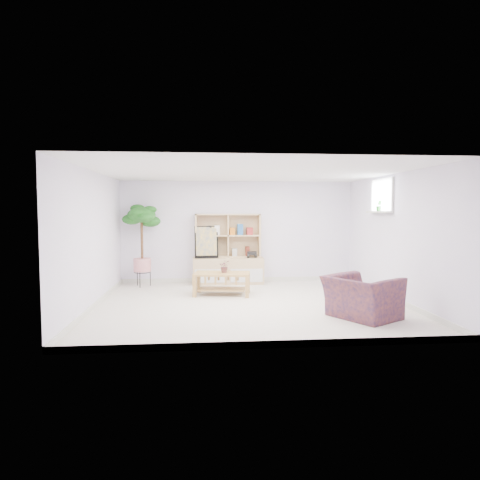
{
  "coord_description": "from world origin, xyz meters",
  "views": [
    {
      "loc": [
        -0.85,
        -7.66,
        1.72
      ],
      "look_at": [
        -0.13,
        0.42,
        1.15
      ],
      "focal_mm": 32.0,
      "sensor_mm": 36.0,
      "label": 1
    }
  ],
  "objects": [
    {
      "name": "walls",
      "position": [
        0.0,
        0.0,
        1.2
      ],
      "size": [
        5.51,
        5.01,
        2.4
      ],
      "color": "white",
      "rests_on": "floor"
    },
    {
      "name": "storage_unit",
      "position": [
        -0.25,
        2.24,
        0.82
      ],
      "size": [
        1.63,
        0.55,
        1.63
      ],
      "primitive_type": null,
      "color": "tan",
      "rests_on": "floor"
    },
    {
      "name": "toy_truck",
      "position": [
        0.3,
        2.18,
        0.7
      ],
      "size": [
        0.33,
        0.24,
        0.17
      ],
      "primitive_type": null,
      "rotation": [
        0.0,
        0.0,
        -0.08
      ],
      "color": "black",
      "rests_on": "storage_unit"
    },
    {
      "name": "ceiling",
      "position": [
        0.0,
        0.0,
        2.4
      ],
      "size": [
        5.5,
        5.0,
        0.01
      ],
      "primitive_type": "cube",
      "color": "white",
      "rests_on": "walls"
    },
    {
      "name": "coffee_table",
      "position": [
        -0.46,
        0.91,
        0.23
      ],
      "size": [
        1.19,
        0.76,
        0.45
      ],
      "primitive_type": null,
      "rotation": [
        0.0,
        0.0,
        -0.15
      ],
      "color": "#B58238",
      "rests_on": "floor"
    },
    {
      "name": "window",
      "position": [
        2.73,
        0.6,
        2.0
      ],
      "size": [
        0.1,
        0.98,
        0.68
      ],
      "primitive_type": null,
      "color": "silver",
      "rests_on": "walls"
    },
    {
      "name": "baseboard",
      "position": [
        0.0,
        0.0,
        0.05
      ],
      "size": [
        5.5,
        5.0,
        0.1
      ],
      "primitive_type": null,
      "color": "silver",
      "rests_on": "floor"
    },
    {
      "name": "floor_tree",
      "position": [
        -2.2,
        2.05,
        0.93
      ],
      "size": [
        0.87,
        0.87,
        1.85
      ],
      "primitive_type": null,
      "rotation": [
        0.0,
        0.0,
        0.33
      ],
      "color": "#114A16",
      "rests_on": "floor"
    },
    {
      "name": "window_sill",
      "position": [
        2.67,
        0.6,
        1.68
      ],
      "size": [
        0.14,
        1.0,
        0.04
      ],
      "primitive_type": "cube",
      "color": "silver",
      "rests_on": "walls"
    },
    {
      "name": "table_plant",
      "position": [
        -0.4,
        0.94,
        0.58
      ],
      "size": [
        0.23,
        0.2,
        0.25
      ],
      "primitive_type": "imported",
      "rotation": [
        0.0,
        0.0,
        -0.03
      ],
      "color": "#1A6B1A",
      "rests_on": "coffee_table"
    },
    {
      "name": "sill_plant",
      "position": [
        2.67,
        0.62,
        1.81
      ],
      "size": [
        0.14,
        0.13,
        0.21
      ],
      "primitive_type": "imported",
      "rotation": [
        0.0,
        0.0,
        -0.3
      ],
      "color": "#114A16",
      "rests_on": "window_sill"
    },
    {
      "name": "floor",
      "position": [
        0.0,
        0.0,
        0.0
      ],
      "size": [
        5.5,
        5.0,
        0.01
      ],
      "primitive_type": "cube",
      "color": "silver",
      "rests_on": "ground"
    },
    {
      "name": "armchair",
      "position": [
        1.68,
        -1.14,
        0.38
      ],
      "size": [
        1.3,
        1.35,
        0.76
      ],
      "primitive_type": "imported",
      "rotation": [
        0.0,
        0.0,
        2.12
      ],
      "color": "#131740",
      "rests_on": "floor"
    },
    {
      "name": "poster",
      "position": [
        -0.76,
        2.17,
        0.98
      ],
      "size": [
        0.54,
        0.16,
        0.74
      ],
      "primitive_type": null,
      "rotation": [
        0.0,
        0.0,
        0.07
      ],
      "color": "yellow",
      "rests_on": "storage_unit"
    }
  ]
}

